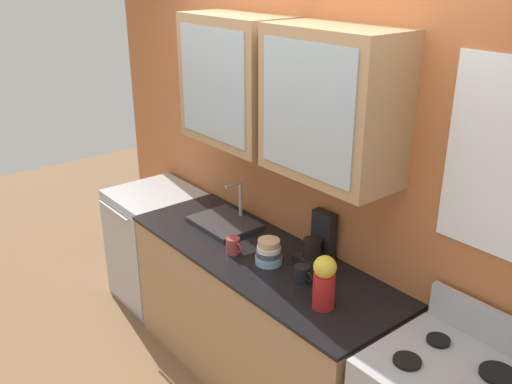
% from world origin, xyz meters
% --- Properties ---
extents(ground_plane, '(10.00, 10.00, 0.00)m').
position_xyz_m(ground_plane, '(0.00, 0.00, 0.00)').
color(ground_plane, brown).
extents(back_wall_unit, '(4.35, 0.48, 2.60)m').
position_xyz_m(back_wall_unit, '(0.00, 0.32, 1.46)').
color(back_wall_unit, '#B76638').
rests_on(back_wall_unit, ground_plane).
extents(counter, '(1.94, 0.68, 0.92)m').
position_xyz_m(counter, '(0.00, 0.00, 0.46)').
color(counter, '#A87F56').
rests_on(counter, ground_plane).
extents(sink_faucet, '(0.45, 0.34, 0.28)m').
position_xyz_m(sink_faucet, '(-0.47, 0.09, 0.94)').
color(sink_faucet, '#2D2D30').
rests_on(sink_faucet, counter).
extents(bowl_stack, '(0.16, 0.16, 0.15)m').
position_xyz_m(bowl_stack, '(0.11, -0.02, 0.99)').
color(bowl_stack, '#8CB7E0').
rests_on(bowl_stack, counter).
extents(vase, '(0.12, 0.12, 0.29)m').
position_xyz_m(vase, '(0.64, -0.09, 1.07)').
color(vase, '#B21E1E').
rests_on(vase, counter).
extents(cup_near_sink, '(0.12, 0.09, 0.10)m').
position_xyz_m(cup_near_sink, '(-0.11, -0.11, 0.97)').
color(cup_near_sink, '#993838').
rests_on(cup_near_sink, counter).
extents(cup_near_bowls, '(0.13, 0.09, 0.09)m').
position_xyz_m(cup_near_bowls, '(0.39, -0.01, 0.97)').
color(cup_near_bowls, black).
rests_on(cup_near_bowls, counter).
extents(dishwasher, '(0.61, 0.66, 0.92)m').
position_xyz_m(dishwasher, '(-1.28, -0.00, 0.46)').
color(dishwasher, '#ADAFB5').
rests_on(dishwasher, ground_plane).
extents(coffee_maker, '(0.17, 0.20, 0.29)m').
position_xyz_m(coffee_maker, '(0.25, 0.25, 1.03)').
color(coffee_maker, black).
rests_on(coffee_maker, counter).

